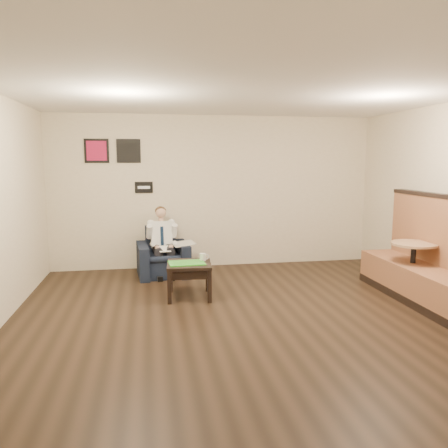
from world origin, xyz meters
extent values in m
plane|color=black|center=(0.00, 0.00, 0.00)|extent=(6.00, 6.00, 0.00)
cube|color=beige|center=(0.00, 3.00, 1.40)|extent=(6.00, 0.02, 2.80)
cube|color=beige|center=(0.00, -3.00, 1.40)|extent=(6.00, 0.02, 2.80)
cube|color=white|center=(0.00, 0.00, 2.80)|extent=(6.00, 6.00, 0.02)
cube|color=black|center=(-1.30, 2.98, 1.50)|extent=(0.32, 0.02, 0.20)
cube|color=#B41643|center=(-2.10, 2.98, 2.15)|extent=(0.42, 0.03, 0.42)
cube|color=black|center=(-1.55, 2.98, 2.15)|extent=(0.42, 0.03, 0.42)
cube|color=black|center=(-1.00, 2.42, 0.41)|extent=(0.93, 0.93, 0.83)
cube|color=white|center=(-0.98, 2.23, 0.51)|extent=(0.23, 0.30, 0.01)
cube|color=silver|center=(-0.65, 2.37, 0.56)|extent=(0.42, 0.50, 0.01)
cube|color=black|center=(-0.66, 1.11, 0.26)|extent=(0.67, 0.67, 0.51)
cube|color=green|center=(-0.70, 1.09, 0.52)|extent=(0.53, 0.39, 0.01)
cylinder|color=white|center=(-0.45, 1.23, 0.57)|extent=(0.10, 0.10, 0.11)
cube|color=black|center=(-0.59, 1.29, 0.52)|extent=(0.17, 0.12, 0.01)
cube|color=brown|center=(2.59, 0.13, 0.74)|extent=(0.69, 2.91, 1.49)
cylinder|color=tan|center=(2.56, 0.61, 0.40)|extent=(0.67, 0.67, 0.80)
camera|label=1|loc=(-1.21, -5.05, 1.99)|focal=35.00mm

